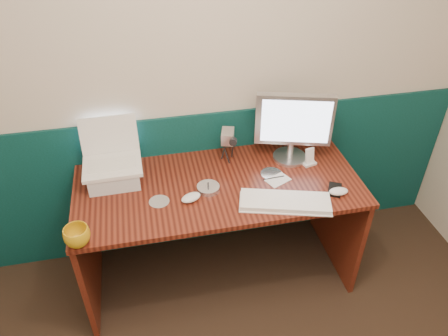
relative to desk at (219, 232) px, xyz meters
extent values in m
cube|color=beige|center=(-0.10, 0.37, 0.88)|extent=(3.50, 0.04, 2.50)
cube|color=#062E29|center=(-0.10, 0.36, 0.12)|extent=(3.48, 0.02, 1.00)
cube|color=#37100A|center=(0.00, 0.00, 0.00)|extent=(1.60, 0.70, 0.75)
cube|color=silver|center=(-0.57, 0.14, 0.42)|extent=(0.28, 0.24, 0.10)
cube|color=white|center=(0.31, -0.24, 0.39)|extent=(0.50, 0.28, 0.03)
ellipsoid|color=silver|center=(0.62, -0.22, 0.39)|extent=(0.11, 0.07, 0.04)
ellipsoid|color=white|center=(-0.17, -0.11, 0.39)|extent=(0.13, 0.11, 0.04)
imported|color=#C39412|center=(-0.74, -0.31, 0.42)|extent=(0.14, 0.14, 0.10)
cylinder|color=silver|center=(-0.07, -0.04, 0.39)|extent=(0.13, 0.13, 0.03)
cylinder|color=silver|center=(-0.34, -0.08, 0.38)|extent=(0.11, 0.11, 0.00)
cylinder|color=silver|center=(0.32, 0.03, 0.38)|extent=(0.13, 0.13, 0.00)
cylinder|color=black|center=(0.32, -0.02, 0.38)|extent=(0.13, 0.02, 0.01)
cube|color=silver|center=(0.34, -0.04, 0.38)|extent=(0.16, 0.14, 0.00)
cube|color=silver|center=(0.56, 0.08, 0.38)|extent=(0.09, 0.08, 0.01)
cube|color=white|center=(0.56, 0.08, 0.44)|extent=(0.06, 0.04, 0.09)
cube|color=black|center=(0.61, -0.19, 0.38)|extent=(0.12, 0.14, 0.01)
camera|label=1|loc=(-0.36, -1.88, 1.90)|focal=35.00mm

